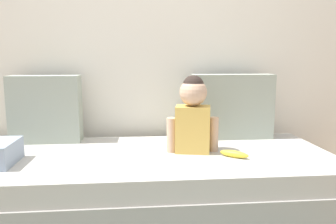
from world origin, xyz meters
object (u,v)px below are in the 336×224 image
(couch, at_px, (143,184))
(banana, at_px, (234,154))
(throw_pillow_right, at_px, (232,106))
(toddler, at_px, (193,114))
(throw_pillow_left, at_px, (46,109))

(couch, xyz_separation_m, banana, (0.52, -0.12, 0.21))
(throw_pillow_right, bearing_deg, toddler, -135.06)
(throw_pillow_right, bearing_deg, throw_pillow_left, 180.00)
(couch, relative_size, banana, 13.66)
(banana, bearing_deg, toddler, 146.63)
(couch, height_order, banana, banana)
(couch, height_order, throw_pillow_right, throw_pillow_right)
(couch, distance_m, throw_pillow_right, 0.84)
(throw_pillow_left, relative_size, banana, 2.69)
(couch, xyz_separation_m, toddler, (0.30, 0.03, 0.42))
(toddler, height_order, banana, toddler)
(throw_pillow_left, bearing_deg, throw_pillow_right, 0.00)
(throw_pillow_left, height_order, throw_pillow_right, throw_pillow_right)
(couch, bearing_deg, banana, -12.52)
(throw_pillow_right, height_order, toddler, toddler)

